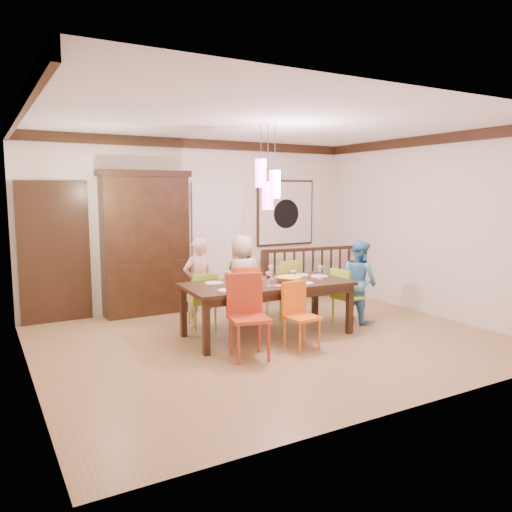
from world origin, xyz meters
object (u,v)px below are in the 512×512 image
chair_far_left (202,296)px  balustrade (313,272)px  chair_end_right (348,292)px  person_far_mid (242,278)px  china_hutch (146,243)px  dining_table (267,288)px  person_end_right (360,281)px  person_far_left (199,283)px

chair_far_left → balustrade: (2.69, 0.95, 0.02)m
chair_end_right → person_far_mid: bearing=48.0°
china_hutch → balustrade: bearing=-6.3°
chair_end_right → balustrade: 1.93m
dining_table → person_far_mid: size_ratio=1.76×
balustrade → person_far_mid: person_far_mid is taller
dining_table → person_far_mid: (0.07, 0.89, 0.00)m
dining_table → china_hutch: china_hutch is taller
balustrade → person_end_right: 1.83m
chair_end_right → person_end_right: person_end_right is taller
chair_far_left → balustrade: size_ratio=0.39×
dining_table → balustrade: size_ratio=1.12×
chair_far_left → person_end_right: size_ratio=0.66×
person_far_left → chair_end_right: bearing=150.4°
balustrade → person_end_right: size_ratio=1.68×
person_end_right → chair_far_left: bearing=70.6°
chair_end_right → person_far_left: person_far_left is taller
chair_end_right → person_far_mid: 1.64m
person_far_mid → person_end_right: 1.82m
person_end_right → china_hutch: bearing=52.5°
dining_table → person_end_right: bearing=1.6°
person_far_left → person_end_right: size_ratio=1.05×
dining_table → person_end_right: size_ratio=1.87×
chair_far_left → person_far_left: (-0.01, 0.11, 0.19)m
dining_table → chair_end_right: chair_end_right is taller
person_end_right → person_far_left: bearing=68.3°
dining_table → person_far_left: person_far_left is taller
person_far_mid → china_hutch: bearing=-35.1°
person_far_left → china_hutch: bearing=-74.5°
chair_far_left → person_far_left: person_far_left is taller
chair_end_right → chair_far_left: bearing=61.5°
person_far_left → person_far_mid: size_ratio=0.99×
china_hutch → person_far_mid: (1.15, -1.19, -0.50)m
chair_far_left → person_far_mid: (0.72, 0.11, 0.20)m
china_hutch → person_end_right: size_ratio=1.85×
dining_table → chair_end_right: 1.40m
person_far_left → dining_table: bearing=122.2°
chair_end_right → person_far_mid: person_far_mid is taller
china_hutch → person_end_right: 3.49m
chair_end_right → person_end_right: bearing=-88.8°
person_end_right → balustrade: bearing=-12.2°
dining_table → china_hutch: (-1.08, 2.08, 0.50)m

